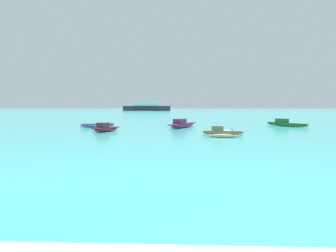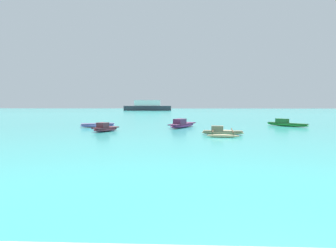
# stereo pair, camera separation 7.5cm
# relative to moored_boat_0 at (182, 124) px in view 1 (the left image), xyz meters

# --- Properties ---
(moored_boat_0) EXTENTS (2.58, 4.04, 0.77)m
(moored_boat_0) POSITION_rel_moored_boat_0_xyz_m (0.00, 0.00, 0.00)
(moored_boat_0) COLOR #94367B
(moored_boat_0) RESTS_ON ground_plane
(moored_boat_1) EXTENTS (2.96, 3.48, 0.68)m
(moored_boat_1) POSITION_rel_moored_boat_0_xyz_m (9.35, 1.87, -0.03)
(moored_boat_1) COLOR #238E2F
(moored_boat_1) RESTS_ON ground_plane
(moored_boat_2) EXTENTS (1.84, 2.37, 0.67)m
(moored_boat_2) POSITION_rel_moored_boat_0_xyz_m (-5.61, -3.83, -0.03)
(moored_boat_2) COLOR #923649
(moored_boat_2) RESTS_ON ground_plane
(moored_boat_3) EXTENTS (3.04, 1.95, 0.34)m
(moored_boat_3) POSITION_rel_moored_boat_0_xyz_m (-7.27, 0.07, -0.08)
(moored_boat_3) COLOR #A988E4
(moored_boat_3) RESTS_ON ground_plane
(moored_boat_4) EXTENTS (2.78, 3.59, 0.59)m
(moored_boat_4) POSITION_rel_moored_boat_0_xyz_m (2.60, -5.77, -0.08)
(moored_boat_4) COLOR #D4B783
(moored_boat_4) RESTS_ON ground_plane
(distant_ferry) EXTENTS (13.52, 2.97, 2.97)m
(distant_ferry) POSITION_rel_moored_boat_0_xyz_m (-9.84, 60.96, 0.94)
(distant_ferry) COLOR #2D333D
(distant_ferry) RESTS_ON ground_plane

